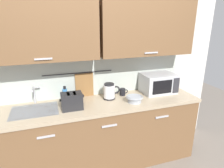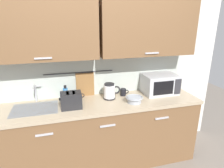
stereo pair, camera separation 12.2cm
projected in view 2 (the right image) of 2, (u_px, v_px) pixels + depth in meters
The scene contains 10 objects.
counter_unit at pixel (101, 133), 2.59m from camera, with size 2.53×0.64×0.90m.
back_wall_assembly at pixel (97, 50), 2.47m from camera, with size 3.70×0.41×2.50m.
sink_faucet at pixel (35, 91), 2.41m from camera, with size 0.09×0.17×0.22m.
microwave at pixel (160, 84), 2.72m from camera, with size 0.46×0.35×0.27m.
electric_kettle at pixel (110, 91), 2.54m from camera, with size 0.23×0.16×0.21m.
dish_soap_bottle at pixel (66, 94), 2.50m from camera, with size 0.06×0.06×0.20m.
mug_near_sink at pixel (79, 96), 2.52m from camera, with size 0.12×0.08×0.09m.
mixing_bowl at pixel (134, 99), 2.43m from camera, with size 0.21×0.21×0.08m.
toaster at pixel (71, 100), 2.27m from camera, with size 0.26×0.17×0.19m.
mug_by_kettle at pixel (123, 92), 2.66m from camera, with size 0.12×0.08×0.09m.
Camera 2 is at (-0.47, -1.91, 1.89)m, focal length 31.18 mm.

